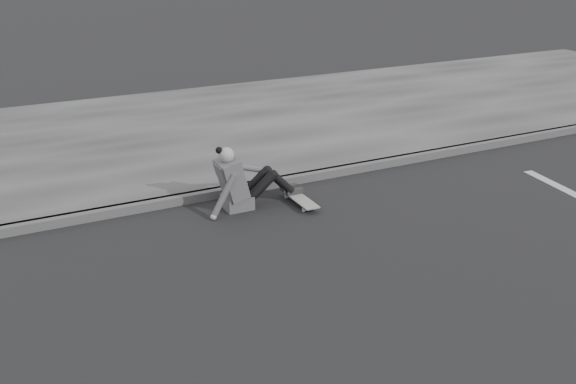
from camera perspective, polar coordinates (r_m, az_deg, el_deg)
name	(u,v)px	position (r m, az deg, el deg)	size (l,w,h in m)	color
ground	(410,254)	(7.44, 10.79, -5.46)	(80.00, 80.00, 0.00)	black
curb	(304,177)	(9.40, 1.46, 1.32)	(24.00, 0.16, 0.12)	#474747
sidewalk	(229,126)	(12.02, -5.30, 5.90)	(24.00, 6.00, 0.12)	#3D3D3D
skateboard	(300,199)	(8.60, 1.06, -0.63)	(0.20, 0.78, 0.09)	#9E9E98
seated_woman	(242,182)	(8.42, -4.15, 0.91)	(1.38, 0.46, 0.88)	#4B4A4D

